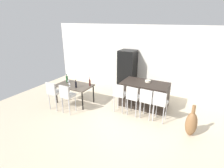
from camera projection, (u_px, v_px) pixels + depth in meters
ground_plane at (127, 116)px, 6.09m from camera, size 10.00×10.00×0.00m
back_wall at (152, 59)px, 7.78m from camera, size 10.00×0.12×2.90m
kitchen_island at (144, 94)px, 6.67m from camera, size 1.69×0.95×0.92m
bar_chair_left at (119, 93)px, 6.15m from camera, size 0.40×0.40×1.05m
bar_chair_middle at (133, 96)px, 5.93m from camera, size 0.42×0.42×1.05m
bar_chair_right at (147, 99)px, 5.72m from camera, size 0.43×0.43×1.05m
bar_chair_far at (160, 102)px, 5.53m from camera, size 0.42×0.42×1.05m
dining_table at (74, 87)px, 6.85m from camera, size 1.37×0.83×0.74m
dining_chair_near at (54, 91)px, 6.33m from camera, size 0.41×0.41×1.05m
dining_chair_far at (67, 95)px, 6.06m from camera, size 0.41×0.41×1.05m
wine_bottle_inner at (76, 85)px, 6.53m from camera, size 0.07×0.07×0.30m
wine_bottle_near at (90, 82)px, 6.72m from camera, size 0.06×0.06×0.33m
wine_bottle_middle at (67, 79)px, 7.08m from camera, size 0.08×0.08×0.35m
wine_glass_left at (70, 83)px, 6.62m from camera, size 0.07×0.07×0.17m
wine_glass_right at (68, 80)px, 6.94m from camera, size 0.07×0.07×0.17m
refrigerator at (127, 71)px, 8.02m from camera, size 0.72×0.68×1.84m
fruit_bowl at (148, 81)px, 6.58m from camera, size 0.21×0.21×0.07m
floor_vase at (191, 124)px, 4.98m from camera, size 0.32×0.32×0.94m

